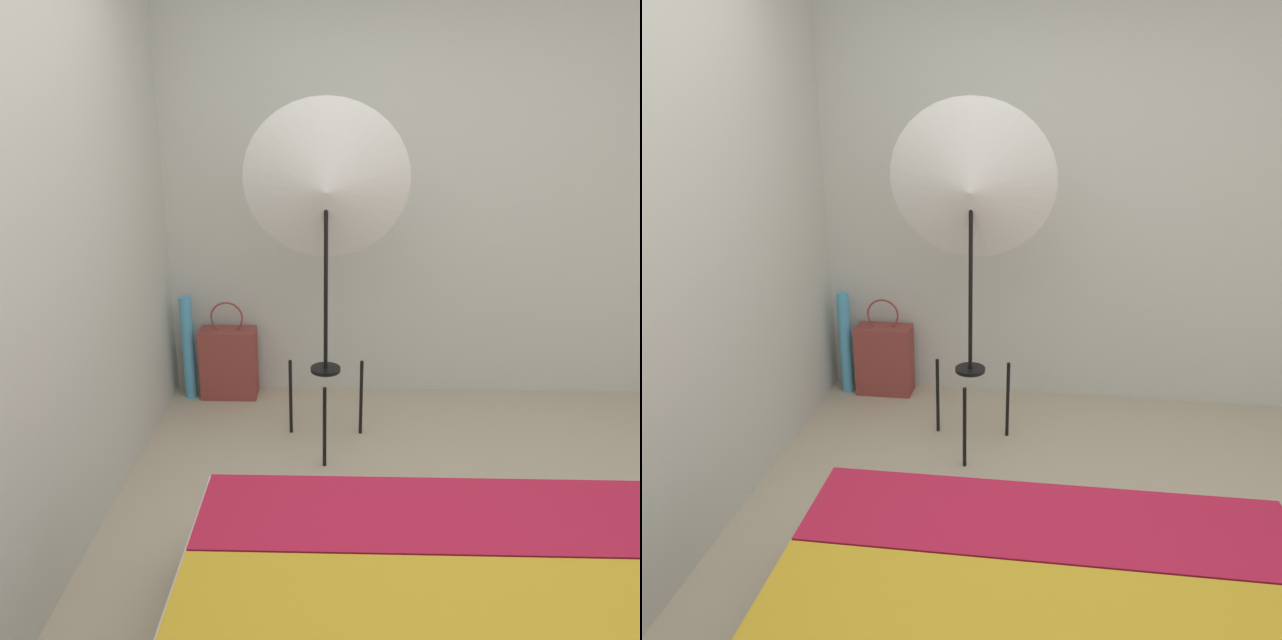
# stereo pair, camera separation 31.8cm
# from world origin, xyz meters

# --- Properties ---
(ground_plane) EXTENTS (14.00, 14.00, 0.00)m
(ground_plane) POSITION_xyz_m (0.00, 0.00, 0.00)
(ground_plane) COLOR tan
(wall_back) EXTENTS (8.00, 0.05, 2.60)m
(wall_back) POSITION_xyz_m (0.00, 2.03, 1.30)
(wall_back) COLOR beige
(wall_back) RESTS_ON ground_plane
(wall_side_left) EXTENTS (0.05, 8.00, 2.60)m
(wall_side_left) POSITION_xyz_m (-1.43, 1.00, 1.30)
(wall_side_left) COLOR beige
(wall_side_left) RESTS_ON ground_plane
(photo_umbrella) EXTENTS (0.86, 0.43, 1.88)m
(photo_umbrella) POSITION_xyz_m (-0.38, 1.28, 1.43)
(photo_umbrella) COLOR black
(photo_umbrella) RESTS_ON ground_plane
(tote_bag) EXTENTS (0.36, 0.18, 0.65)m
(tote_bag) POSITION_xyz_m (-1.02, 1.87, 0.24)
(tote_bag) COLOR brown
(tote_bag) RESTS_ON ground_plane
(paper_roll) EXTENTS (0.08, 0.08, 0.69)m
(paper_roll) POSITION_xyz_m (-1.28, 1.85, 0.34)
(paper_roll) COLOR #4CA3D1
(paper_roll) RESTS_ON ground_plane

